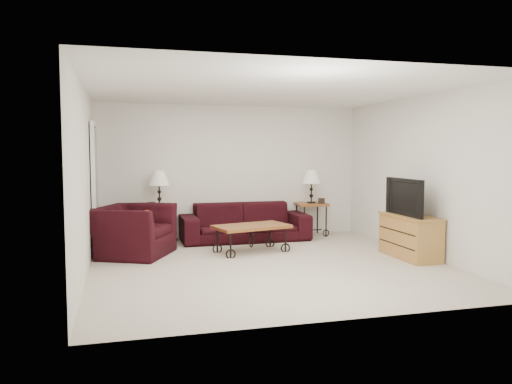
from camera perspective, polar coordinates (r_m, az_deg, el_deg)
ground at (r=7.40m, az=1.42°, el=-8.18°), size 5.00×5.00×0.00m
wall_back at (r=9.64m, az=-2.77°, el=2.33°), size 5.00×0.02×2.50m
wall_front at (r=4.88m, az=9.77°, el=-0.05°), size 5.00×0.02×2.50m
wall_left at (r=6.94m, az=-18.77°, el=1.16°), size 0.02×5.00×2.50m
wall_right at (r=8.28m, az=18.27°, el=1.71°), size 0.02×5.00×2.50m
ceiling at (r=7.26m, az=1.46°, el=11.44°), size 5.00×5.00×0.00m
doorway at (r=8.60m, az=-17.82°, el=0.28°), size 0.08×0.94×2.04m
sofa at (r=9.29m, az=-1.28°, el=-3.40°), size 2.32×0.91×0.68m
side_table_left at (r=9.23m, az=-10.80°, el=-3.64°), size 0.64×0.64×0.65m
side_table_right at (r=9.87m, az=6.23°, el=-3.07°), size 0.65×0.65×0.64m
lamp_left at (r=9.16m, az=-10.86°, el=0.36°), size 0.40×0.40×0.65m
lamp_right at (r=9.81m, az=6.26°, el=0.61°), size 0.40×0.40×0.64m
photo_frame_left at (r=9.03m, az=-11.71°, el=-1.43°), size 0.13×0.03×0.11m
photo_frame_right at (r=9.75m, az=7.39°, el=-0.99°), size 0.13×0.06×0.11m
coffee_table at (r=8.23m, az=-0.51°, el=-5.28°), size 1.31×0.91×0.44m
armchair at (r=8.18m, az=-13.70°, el=-4.28°), size 1.46×1.53×0.78m
throw_pillow at (r=8.12m, az=-12.65°, el=-3.40°), size 0.24×0.36×0.35m
tv_stand at (r=8.14m, az=16.97°, el=-4.83°), size 0.46×1.10×0.66m
television at (r=8.05m, az=16.95°, el=-0.53°), size 0.13×0.98×0.57m
backpack at (r=9.30m, az=3.42°, el=-4.31°), size 0.36×0.33×0.39m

